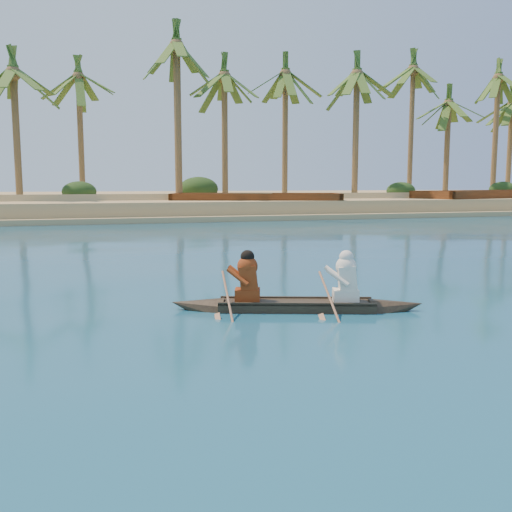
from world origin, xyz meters
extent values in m
plane|color=navy|center=(0.00, 0.00, 0.00)|extent=(160.00, 160.00, 0.00)
cube|color=tan|center=(0.00, 26.00, 0.12)|extent=(150.00, 8.00, 0.50)
cube|color=tan|center=(0.00, 48.00, 0.55)|extent=(150.00, 50.00, 1.50)
cube|color=brown|center=(6.99, 27.00, 0.48)|extent=(13.42, 7.93, 1.59)
cube|color=brown|center=(27.72, 27.00, 0.51)|extent=(14.28, 7.64, 1.70)
camera|label=1|loc=(-5.55, -14.74, 2.60)|focal=40.00mm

